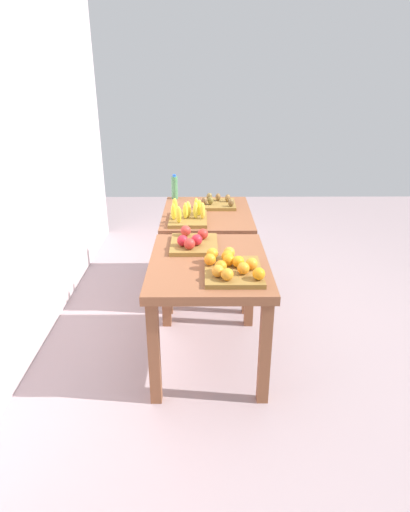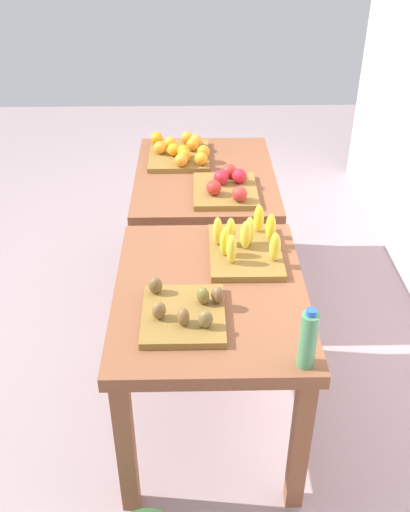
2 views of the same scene
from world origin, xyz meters
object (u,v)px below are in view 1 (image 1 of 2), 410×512
at_px(display_table_left, 209,276).
at_px(kiwi_bin, 218,203).
at_px(water_bottle, 175,187).
at_px(orange_bin, 232,267).
at_px(watermelon_pile, 226,244).
at_px(display_table_right, 207,224).
at_px(apple_bin, 193,242).
at_px(banana_crate, 188,215).

distance_m(display_table_left, kiwi_bin, 1.32).
bearing_deg(water_bottle, kiwi_bin, -121.79).
bearing_deg(orange_bin, watermelon_pile, -2.30).
xyz_separation_m(display_table_right, kiwi_bin, (0.19, -0.11, 0.14)).
relative_size(water_bottle, watermelon_pile, 0.34).
distance_m(display_table_left, display_table_right, 1.12).
distance_m(apple_bin, kiwi_bin, 1.07).
relative_size(display_table_left, banana_crate, 2.36).
bearing_deg(banana_crate, apple_bin, -174.96).
height_order(orange_bin, watermelon_pile, orange_bin).
relative_size(apple_bin, water_bottle, 1.63).
distance_m(display_table_left, apple_bin, 0.32).
height_order(orange_bin, water_bottle, water_bottle).
relative_size(apple_bin, kiwi_bin, 1.11).
xyz_separation_m(orange_bin, apple_bin, (0.46, 0.25, -0.01)).
relative_size(display_table_right, water_bottle, 4.25).
xyz_separation_m(display_table_left, orange_bin, (-0.20, -0.14, 0.16)).
height_order(apple_bin, kiwi_bin, apple_bin).
relative_size(display_table_right, apple_bin, 2.60).
height_order(banana_crate, watermelon_pile, banana_crate).
height_order(display_table_left, water_bottle, water_bottle).
distance_m(display_table_right, orange_bin, 1.34).
bearing_deg(orange_bin, display_table_right, 6.10).
xyz_separation_m(display_table_right, orange_bin, (-1.32, -0.14, 0.16)).
relative_size(kiwi_bin, water_bottle, 1.47).
xyz_separation_m(display_table_right, banana_crate, (-0.26, 0.16, 0.16)).
bearing_deg(apple_bin, orange_bin, -151.54).
bearing_deg(kiwi_bin, banana_crate, 149.17).
relative_size(display_table_right, kiwi_bin, 2.89).
height_order(display_table_right, watermelon_pile, display_table_right).
bearing_deg(watermelon_pile, water_bottle, 127.74).
xyz_separation_m(apple_bin, banana_crate, (0.60, 0.05, 0.01)).
height_order(apple_bin, watermelon_pile, apple_bin).
bearing_deg(kiwi_bin, display_table_right, 151.20).
distance_m(display_table_right, water_bottle, 0.60).
distance_m(banana_crate, kiwi_bin, 0.52).
height_order(display_table_left, display_table_right, same).
bearing_deg(kiwi_bin, apple_bin, 168.41).
bearing_deg(orange_bin, water_bottle, 14.55).
bearing_deg(display_table_right, orange_bin, -173.90).
xyz_separation_m(display_table_right, water_bottle, (0.46, 0.32, 0.23)).
bearing_deg(banana_crate, watermelon_pile, -19.03).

